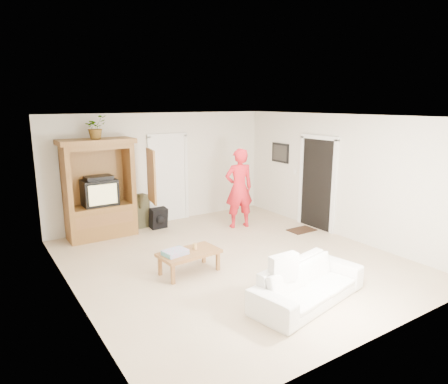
# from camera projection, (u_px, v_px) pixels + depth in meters

# --- Properties ---
(floor) EXTENTS (6.00, 6.00, 0.00)m
(floor) POSITION_uv_depth(u_px,v_px,m) (233.00, 260.00, 7.31)
(floor) COLOR tan
(floor) RESTS_ON ground
(ceiling) EXTENTS (6.00, 6.00, 0.00)m
(ceiling) POSITION_uv_depth(u_px,v_px,m) (233.00, 116.00, 6.74)
(ceiling) COLOR white
(ceiling) RESTS_ON floor
(wall_back) EXTENTS (5.50, 0.00, 5.50)m
(wall_back) POSITION_uv_depth(u_px,v_px,m) (162.00, 168.00, 9.48)
(wall_back) COLOR silver
(wall_back) RESTS_ON floor
(wall_front) EXTENTS (5.50, 0.00, 5.50)m
(wall_front) POSITION_uv_depth(u_px,v_px,m) (381.00, 239.00, 4.58)
(wall_front) COLOR silver
(wall_front) RESTS_ON floor
(wall_left) EXTENTS (0.00, 6.00, 6.00)m
(wall_left) POSITION_uv_depth(u_px,v_px,m) (71.00, 215.00, 5.56)
(wall_left) COLOR silver
(wall_left) RESTS_ON floor
(wall_right) EXTENTS (0.00, 6.00, 6.00)m
(wall_right) POSITION_uv_depth(u_px,v_px,m) (340.00, 176.00, 8.49)
(wall_right) COLOR silver
(wall_right) RESTS_ON floor
(armoire) EXTENTS (1.82, 1.14, 2.10)m
(armoire) POSITION_uv_depth(u_px,v_px,m) (101.00, 195.00, 8.45)
(armoire) COLOR brown
(armoire) RESTS_ON floor
(door_back) EXTENTS (0.85, 0.05, 2.04)m
(door_back) POSITION_uv_depth(u_px,v_px,m) (169.00, 179.00, 9.60)
(door_back) COLOR white
(door_back) RESTS_ON floor
(doorway_right) EXTENTS (0.05, 0.90, 2.04)m
(doorway_right) POSITION_uv_depth(u_px,v_px,m) (317.00, 184.00, 9.03)
(doorway_right) COLOR black
(doorway_right) RESTS_ON floor
(framed_picture) EXTENTS (0.03, 0.60, 0.48)m
(framed_picture) POSITION_uv_depth(u_px,v_px,m) (280.00, 153.00, 9.97)
(framed_picture) COLOR black
(framed_picture) RESTS_ON wall_right
(doormat) EXTENTS (0.60, 0.40, 0.02)m
(doormat) POSITION_uv_depth(u_px,v_px,m) (302.00, 230.00, 9.03)
(doormat) COLOR #382316
(doormat) RESTS_ON floor
(plant) EXTENTS (0.56, 0.53, 0.48)m
(plant) POSITION_uv_depth(u_px,v_px,m) (95.00, 127.00, 8.10)
(plant) COLOR #4C7238
(plant) RESTS_ON armoire
(man) EXTENTS (0.75, 0.58, 1.83)m
(man) POSITION_uv_depth(u_px,v_px,m) (239.00, 188.00, 9.11)
(man) COLOR red
(man) RESTS_ON floor
(sofa) EXTENTS (2.01, 1.10, 0.56)m
(sofa) POSITION_uv_depth(u_px,v_px,m) (308.00, 284.00, 5.74)
(sofa) COLOR white
(sofa) RESTS_ON floor
(coffee_table) EXTENTS (1.06, 0.63, 0.38)m
(coffee_table) POSITION_uv_depth(u_px,v_px,m) (189.00, 254.00, 6.72)
(coffee_table) COLOR brown
(coffee_table) RESTS_ON floor
(towel) EXTENTS (0.42, 0.34, 0.08)m
(towel) POSITION_uv_depth(u_px,v_px,m) (175.00, 252.00, 6.56)
(towel) COLOR #E54C9B
(towel) RESTS_ON coffee_table
(candle) EXTENTS (0.08, 0.08, 0.10)m
(candle) POSITION_uv_depth(u_px,v_px,m) (195.00, 246.00, 6.81)
(candle) COLOR tan
(candle) RESTS_ON coffee_table
(backpack_black) EXTENTS (0.38, 0.24, 0.46)m
(backpack_black) POSITION_uv_depth(u_px,v_px,m) (158.00, 219.00, 9.13)
(backpack_black) COLOR black
(backpack_black) RESTS_ON floor
(backpack_olive) EXTENTS (0.44, 0.35, 0.76)m
(backpack_olive) POSITION_uv_depth(u_px,v_px,m) (139.00, 211.00, 9.19)
(backpack_olive) COLOR #47442B
(backpack_olive) RESTS_ON floor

